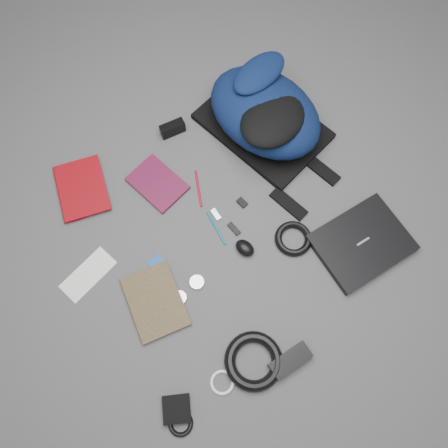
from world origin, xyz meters
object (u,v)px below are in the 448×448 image
dvd_case (157,183)px  comic_book (131,312)px  textbook_red (58,195)px  pouch (177,409)px  mouse (245,248)px  laptop (362,243)px  backpack (265,112)px  compact_camera (173,129)px  power_brick (290,360)px

dvd_case → comic_book: bearing=-144.5°
textbook_red → pouch: (0.03, -0.88, -0.00)m
comic_book → mouse: 0.45m
pouch → laptop: bearing=10.1°
backpack → compact_camera: bearing=136.9°
compact_camera → mouse: (-0.01, -0.56, -0.01)m
laptop → comic_book: bearing=165.4°
backpack → laptop: 0.60m
dvd_case → compact_camera: bearing=30.7°
laptop → dvd_case: bearing=130.8°
backpack → laptop: backpack is taller
backpack → comic_book: bearing=-169.2°
laptop → textbook_red: laptop is taller
pouch → power_brick: bearing=-8.6°
power_brick → pouch: (-0.39, 0.06, -0.01)m
laptop → comic_book: 0.85m
backpack → mouse: bearing=-145.4°
backpack → textbook_red: bearing=154.8°
laptop → pouch: laptop is taller
textbook_red → compact_camera: (0.50, 0.03, 0.01)m
comic_book → dvd_case: size_ratio=1.17×
compact_camera → textbook_red: bearing=-172.3°
compact_camera → mouse: 0.56m
dvd_case → pouch: bearing=-129.5°
backpack → dvd_case: (-0.48, -0.01, -0.10)m
compact_camera → pouch: bearing=-113.3°
backpack → mouse: (-0.33, -0.40, -0.09)m
compact_camera → power_brick: compact_camera is taller
laptop → power_brick: bearing=-156.0°
laptop → pouch: (-0.84, -0.15, -0.00)m
laptop → backpack: bearing=93.4°
laptop → dvd_case: size_ratio=1.55×
textbook_red → pouch: textbook_red is taller
laptop → mouse: bearing=151.4°
power_brick → laptop: bearing=22.7°
compact_camera → power_brick: size_ratio=0.70×
laptop → dvd_case: laptop is taller
comic_book → mouse: bearing=6.5°
mouse → pouch: (-0.46, -0.34, -0.01)m
compact_camera → power_brick: 0.97m
laptop → power_brick: size_ratio=2.28×
laptop → pouch: 0.85m
backpack → compact_camera: size_ratio=5.29×
compact_camera → mouse: compact_camera is taller
dvd_case → pouch: size_ratio=2.40×
laptop → compact_camera: (-0.37, 0.76, 0.01)m
comic_book → dvd_case: comic_book is taller
textbook_red → power_brick: power_brick is taller
textbook_red → dvd_case: 0.37m
dvd_case → mouse: bearing=-85.4°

